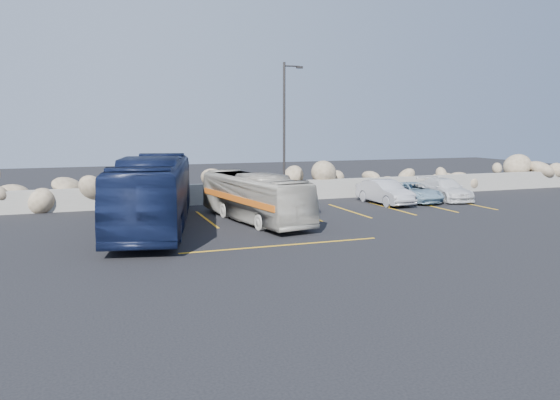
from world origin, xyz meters
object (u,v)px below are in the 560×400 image
object	(u,v)px
tour_coach	(153,193)
car_b	(385,192)
lamppost	(285,130)
car_a	(295,196)
vintage_bus	(254,197)
car_d	(413,192)
car_c	(445,189)

from	to	relation	value
tour_coach	car_b	xyz separation A→B (m)	(13.67, 3.25, -0.91)
lamppost	car_a	size ratio (longest dim) A/B	1.92
tour_coach	car_a	distance (m)	8.66
lamppost	vintage_bus	xyz separation A→B (m)	(-3.00, -3.84, -3.13)
lamppost	tour_coach	world-z (taller)	lamppost
car_b	vintage_bus	bearing A→B (deg)	-164.72
car_b	car_a	bearing A→B (deg)	177.61
car_d	tour_coach	bearing A→B (deg)	-171.33
car_b	car_d	xyz separation A→B (m)	(2.11, 0.25, -0.12)
vintage_bus	car_b	size ratio (longest dim) A/B	1.96
lamppost	car_c	size ratio (longest dim) A/B	1.77
tour_coach	car_d	xyz separation A→B (m)	(15.78, 3.50, -1.03)
lamppost	car_d	size ratio (longest dim) A/B	1.91
car_a	car_b	distance (m)	5.67
tour_coach	car_b	distance (m)	14.08
lamppost	car_d	distance (m)	8.85
car_c	car_b	bearing A→B (deg)	-170.46
car_c	car_d	size ratio (longest dim) A/B	1.08
lamppost	vintage_bus	bearing A→B (deg)	-127.98
vintage_bus	tour_coach	bearing A→B (deg)	174.17
tour_coach	car_a	bearing A→B (deg)	34.47
lamppost	car_c	world-z (taller)	lamppost
vintage_bus	tour_coach	distance (m)	4.80
tour_coach	car_b	world-z (taller)	tour_coach
lamppost	car_b	world-z (taller)	lamppost
vintage_bus	tour_coach	world-z (taller)	tour_coach
lamppost	car_b	size ratio (longest dim) A/B	1.88
car_c	tour_coach	bearing A→B (deg)	-163.24
car_c	car_d	xyz separation A→B (m)	(-2.29, -0.04, -0.07)
car_b	car_c	distance (m)	4.41
lamppost	tour_coach	distance (m)	9.22
vintage_bus	car_c	bearing A→B (deg)	3.79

